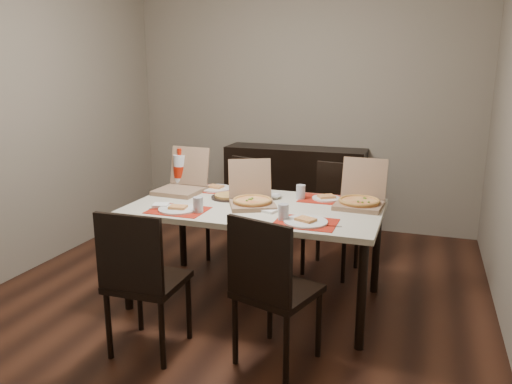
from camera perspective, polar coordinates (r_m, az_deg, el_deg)
ground at (r=4.01m, az=-2.28°, el=-11.70°), size 3.80×4.00×0.02m
room_walls at (r=4.02m, az=-0.23°, el=14.09°), size 3.84×4.02×2.62m
sideboard at (r=5.46m, az=4.43°, el=0.40°), size 1.50×0.40×0.90m
dining_table at (r=3.67m, az=0.00°, el=-2.53°), size 1.80×1.00×0.75m
chair_near_left at (r=3.10m, az=-12.96°, el=-9.44°), size 0.43×0.43×0.93m
chair_near_right at (r=2.91m, az=1.70°, el=-10.66°), size 0.53×0.53×0.93m
chair_far_left at (r=4.56m, az=-1.75°, el=-1.47°), size 0.55×0.55×0.93m
chair_far_right at (r=4.36m, az=8.92°, el=-2.36°), size 0.48×0.48×0.93m
setting_near_left at (r=3.55m, az=-8.59°, el=-1.80°), size 0.43×0.30×0.11m
setting_near_right at (r=3.25m, az=5.08°, el=-3.13°), size 0.44×0.30×0.11m
setting_far_left at (r=4.10m, az=-4.31°, el=0.47°), size 0.51×0.30×0.11m
setting_far_right at (r=3.84m, az=7.19°, el=-0.51°), size 0.48×0.30×0.11m
napkin_loose at (r=3.49m, az=1.62°, el=-2.09°), size 0.14×0.15×0.02m
pizza_box_center at (r=3.63m, az=-0.48°, el=-0.74°), size 0.44×0.46×0.32m
pizza_box_right at (r=3.69m, az=11.81°, el=-0.78°), size 0.35×0.38×0.33m
pizza_box_left at (r=4.08m, az=-8.43°, el=0.84°), size 0.37×0.40×0.35m
faina_plate at (r=3.85m, az=-3.16°, el=-0.51°), size 0.27×0.27×0.03m
dip_bowl at (r=3.84m, az=2.01°, el=-0.51°), size 0.14×0.14×0.03m
soda_bottle at (r=4.23m, az=-8.67°, el=2.41°), size 0.11×0.11×0.33m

